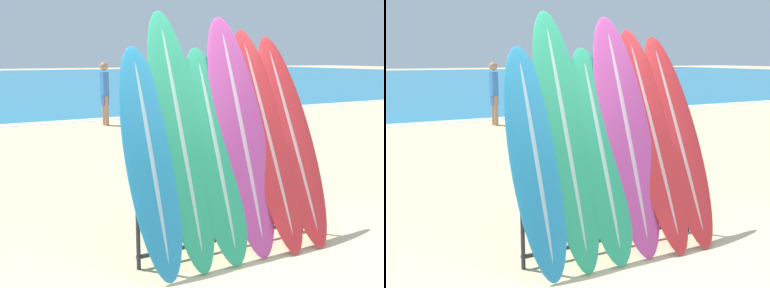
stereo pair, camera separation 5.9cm
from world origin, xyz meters
The scene contains 12 objects.
ground_plane centered at (0.00, 0.00, 0.00)m, with size 160.00×160.00×0.00m, color #CCB789.
surfboard_rack centered at (0.00, 0.54, 0.51)m, with size 2.02×0.04×0.95m.
surfboard_slot_0 centered at (-0.85, 0.55, 1.04)m, with size 0.49×0.91×2.08m.
surfboard_slot_1 centered at (-0.51, 0.63, 1.21)m, with size 0.51×1.05×2.43m.
surfboard_slot_2 centered at (-0.16, 0.55, 1.03)m, with size 0.54×0.92×2.07m.
surfboard_slot_3 centered at (0.17, 0.61, 1.20)m, with size 0.59×1.01×2.39m.
surfboard_slot_4 centered at (0.51, 0.61, 1.14)m, with size 0.53×1.15×2.27m.
surfboard_slot_5 centered at (0.84, 0.60, 1.10)m, with size 0.55×1.12×2.20m.
person_near_water centered at (1.49, 9.48, 0.99)m, with size 0.24×0.31×1.82m.
person_mid_beach centered at (1.74, 5.76, 0.94)m, with size 0.29×0.28×1.71m.
person_far_left centered at (1.53, 6.64, 0.97)m, with size 0.25×0.30×1.78m.
person_far_right centered at (2.39, 4.98, 0.87)m, with size 0.24×0.27×1.59m.
Camera 2 is at (-2.34, -3.17, 1.95)m, focal length 42.00 mm.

